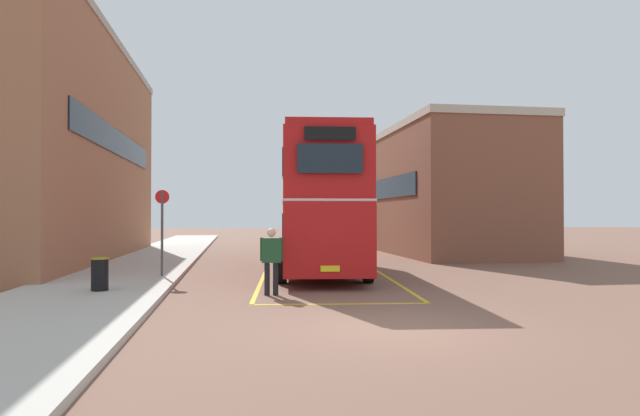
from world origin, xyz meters
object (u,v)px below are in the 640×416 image
Objects in this scene: litter_bin at (100,274)px; bus_stop_sign at (162,224)px; pedestrian_boarding at (271,256)px; double_decker_bus at (319,203)px; single_deck_bus at (323,221)px.

litter_bin is 0.31× the size of bus_stop_sign.
pedestrian_boarding is 2.06× the size of litter_bin.
double_decker_bus is 5.63m from bus_stop_sign.
bus_stop_sign reaches higher than litter_bin.
single_deck_bus is at bearing 78.10° from pedestrian_boarding.
single_deck_bus is at bearing 68.96° from litter_bin.
single_deck_bus reaches higher than bus_stop_sign.
single_deck_bus reaches higher than litter_bin.
double_decker_bus is at bearing 17.24° from bus_stop_sign.
pedestrian_boarding is (-2.09, -5.52, -1.51)m from double_decker_bus.
single_deck_bus is at bearing 68.56° from bus_stop_sign.
double_decker_bus is 3.86× the size of bus_stop_sign.
pedestrian_boarding is at bearing -101.90° from single_deck_bus.
double_decker_bus reaches higher than pedestrian_boarding.
double_decker_bus is 12.53× the size of litter_bin.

